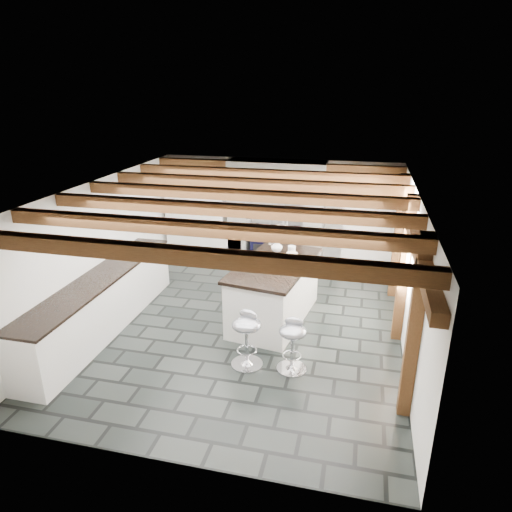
% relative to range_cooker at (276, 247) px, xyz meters
% --- Properties ---
extents(ground, '(6.00, 6.00, 0.00)m').
position_rel_range_cooker_xyz_m(ground, '(0.00, -2.68, -0.47)').
color(ground, black).
rests_on(ground, ground).
extents(room_shell, '(6.00, 6.03, 6.00)m').
position_rel_range_cooker_xyz_m(room_shell, '(-0.61, -1.26, 0.60)').
color(room_shell, white).
rests_on(room_shell, ground).
extents(range_cooker, '(1.00, 0.63, 0.99)m').
position_rel_range_cooker_xyz_m(range_cooker, '(0.00, 0.00, 0.00)').
color(range_cooker, black).
rests_on(range_cooker, ground).
extents(kitchen_island, '(1.37, 2.18, 1.35)m').
position_rel_range_cooker_xyz_m(kitchen_island, '(0.42, -2.29, 0.05)').
color(kitchen_island, white).
rests_on(kitchen_island, ground).
extents(bar_stool_near, '(0.42, 0.42, 0.78)m').
position_rel_range_cooker_xyz_m(bar_stool_near, '(0.95, -3.71, 0.02)').
color(bar_stool_near, silver).
rests_on(bar_stool_near, ground).
extents(bar_stool_far, '(0.51, 0.51, 0.83)m').
position_rel_range_cooker_xyz_m(bar_stool_far, '(0.32, -3.75, 0.05)').
color(bar_stool_far, silver).
rests_on(bar_stool_far, ground).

